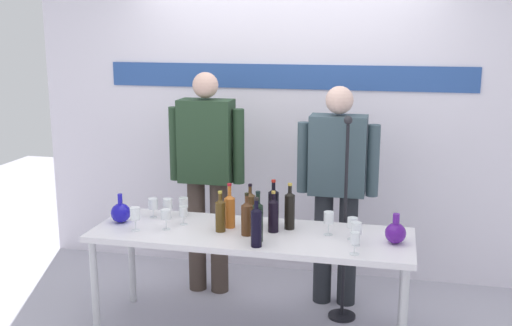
# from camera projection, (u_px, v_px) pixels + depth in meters

# --- Properties ---
(back_wall) EXTENTS (4.38, 0.11, 3.00)m
(back_wall) POSITION_uv_depth(u_px,v_px,m) (286.00, 98.00, 5.15)
(back_wall) COLOR white
(back_wall) RESTS_ON ground
(display_table) EXTENTS (2.15, 0.69, 0.74)m
(display_table) POSITION_uv_depth(u_px,v_px,m) (251.00, 241.00, 4.13)
(display_table) COLOR white
(display_table) RESTS_ON ground
(decanter_blue_left) EXTENTS (0.14, 0.14, 0.21)m
(decanter_blue_left) POSITION_uv_depth(u_px,v_px,m) (121.00, 212.00, 4.31)
(decanter_blue_left) COLOR #1B16AF
(decanter_blue_left) RESTS_ON display_table
(decanter_blue_right) EXTENTS (0.13, 0.13, 0.20)m
(decanter_blue_right) POSITION_uv_depth(u_px,v_px,m) (396.00, 232.00, 3.90)
(decanter_blue_right) COLOR #511789
(decanter_blue_right) RESTS_ON display_table
(presenter_left) EXTENTS (0.60, 0.22, 1.75)m
(presenter_left) POSITION_uv_depth(u_px,v_px,m) (207.00, 169.00, 4.78)
(presenter_left) COLOR #41342C
(presenter_left) RESTS_ON ground
(presenter_right) EXTENTS (0.60, 0.22, 1.67)m
(presenter_right) POSITION_uv_depth(u_px,v_px,m) (337.00, 182.00, 4.56)
(presenter_right) COLOR #22252A
(presenter_right) RESTS_ON ground
(wine_bottle_0) EXTENTS (0.07, 0.07, 0.29)m
(wine_bottle_0) POSITION_uv_depth(u_px,v_px,m) (247.00, 217.00, 4.04)
(wine_bottle_0) COLOR #4B2A14
(wine_bottle_0) RESTS_ON display_table
(wine_bottle_1) EXTENTS (0.07, 0.07, 0.30)m
(wine_bottle_1) POSITION_uv_depth(u_px,v_px,m) (250.00, 208.00, 4.23)
(wine_bottle_1) COLOR #4B3018
(wine_bottle_1) RESTS_ON display_table
(wine_bottle_2) EXTENTS (0.07, 0.07, 0.32)m
(wine_bottle_2) POSITION_uv_depth(u_px,v_px,m) (256.00, 225.00, 3.82)
(wine_bottle_2) COLOR black
(wine_bottle_2) RESTS_ON display_table
(wine_bottle_3) EXTENTS (0.07, 0.07, 0.28)m
(wine_bottle_3) POSITION_uv_depth(u_px,v_px,m) (220.00, 214.00, 4.11)
(wine_bottle_3) COLOR #4B3511
(wine_bottle_3) RESTS_ON display_table
(wine_bottle_4) EXTENTS (0.07, 0.07, 0.28)m
(wine_bottle_4) POSITION_uv_depth(u_px,v_px,m) (273.00, 214.00, 4.10)
(wine_bottle_4) COLOR black
(wine_bottle_4) RESTS_ON display_table
(wine_bottle_5) EXTENTS (0.07, 0.07, 0.31)m
(wine_bottle_5) POSITION_uv_depth(u_px,v_px,m) (230.00, 209.00, 4.19)
(wine_bottle_5) COLOR #C96621
(wine_bottle_5) RESTS_ON display_table
(wine_bottle_6) EXTENTS (0.07, 0.07, 0.32)m
(wine_bottle_6) POSITION_uv_depth(u_px,v_px,m) (290.00, 209.00, 4.16)
(wine_bottle_6) COLOR black
(wine_bottle_6) RESTS_ON display_table
(wine_bottle_7) EXTENTS (0.07, 0.07, 0.32)m
(wine_bottle_7) POSITION_uv_depth(u_px,v_px,m) (273.00, 206.00, 4.23)
(wine_bottle_7) COLOR black
(wine_bottle_7) RESTS_ON display_table
(wine_bottle_8) EXTENTS (0.06, 0.06, 0.33)m
(wine_bottle_8) POSITION_uv_depth(u_px,v_px,m) (258.00, 220.00, 3.92)
(wine_bottle_8) COLOR black
(wine_bottle_8) RESTS_ON display_table
(wine_glass_left_0) EXTENTS (0.07, 0.07, 0.14)m
(wine_glass_left_0) POSITION_uv_depth(u_px,v_px,m) (168.00, 204.00, 4.41)
(wine_glass_left_0) COLOR white
(wine_glass_left_0) RESTS_ON display_table
(wine_glass_left_1) EXTENTS (0.06, 0.06, 0.14)m
(wine_glass_left_1) POSITION_uv_depth(u_px,v_px,m) (184.00, 203.00, 4.44)
(wine_glass_left_1) COLOR white
(wine_glass_left_1) RESTS_ON display_table
(wine_glass_left_2) EXTENTS (0.06, 0.06, 0.13)m
(wine_glass_left_2) POSITION_uv_depth(u_px,v_px,m) (183.00, 212.00, 4.26)
(wine_glass_left_2) COLOR white
(wine_glass_left_2) RESTS_ON display_table
(wine_glass_left_3) EXTENTS (0.07, 0.07, 0.16)m
(wine_glass_left_3) POSITION_uv_depth(u_px,v_px,m) (135.00, 214.00, 4.13)
(wine_glass_left_3) COLOR white
(wine_glass_left_3) RESTS_ON display_table
(wine_glass_left_4) EXTENTS (0.07, 0.07, 0.14)m
(wine_glass_left_4) POSITION_uv_depth(u_px,v_px,m) (153.00, 204.00, 4.42)
(wine_glass_left_4) COLOR white
(wine_glass_left_4) RESTS_ON display_table
(wine_glass_left_5) EXTENTS (0.07, 0.07, 0.14)m
(wine_glass_left_5) POSITION_uv_depth(u_px,v_px,m) (166.00, 215.00, 4.15)
(wine_glass_left_5) COLOR white
(wine_glass_left_5) RESTS_ON display_table
(wine_glass_right_0) EXTENTS (0.07, 0.07, 0.16)m
(wine_glass_right_0) POSITION_uv_depth(u_px,v_px,m) (329.00, 218.00, 4.04)
(wine_glass_right_0) COLOR white
(wine_glass_right_0) RESTS_ON display_table
(wine_glass_right_1) EXTENTS (0.07, 0.07, 0.15)m
(wine_glass_right_1) POSITION_uv_depth(u_px,v_px,m) (356.00, 229.00, 3.85)
(wine_glass_right_1) COLOR white
(wine_glass_right_1) RESTS_ON display_table
(wine_glass_right_2) EXTENTS (0.07, 0.07, 0.15)m
(wine_glass_right_2) POSITION_uv_depth(u_px,v_px,m) (353.00, 223.00, 3.96)
(wine_glass_right_2) COLOR white
(wine_glass_right_2) RESTS_ON display_table
(wine_glass_right_3) EXTENTS (0.06, 0.06, 0.14)m
(wine_glass_right_3) POSITION_uv_depth(u_px,v_px,m) (355.00, 239.00, 3.70)
(wine_glass_right_3) COLOR white
(wine_glass_right_3) RESTS_ON display_table
(microphone_stand) EXTENTS (0.20, 0.20, 1.49)m
(microphone_stand) POSITION_uv_depth(u_px,v_px,m) (344.00, 253.00, 4.41)
(microphone_stand) COLOR black
(microphone_stand) RESTS_ON ground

